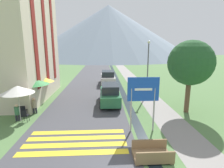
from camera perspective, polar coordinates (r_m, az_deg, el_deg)
The scene contains 23 objects.
ground_plane at distance 25.79m, azimuth -0.77°, elevation 0.87°, with size 160.00×160.00×0.00m, color #517542.
road at distance 35.67m, azimuth -5.44°, elevation 3.96°, with size 6.40×60.00×0.01m.
footpath at distance 35.93m, azimuth 4.35°, elevation 4.04°, with size 2.20×60.00×0.01m.
drainage_channel at distance 35.70m, azimuth 0.52°, elevation 4.02°, with size 0.60×60.00×0.00m.
crosswalk_marking at distance 10.13m, azimuth -11.71°, elevation -17.87°, with size 5.44×2.54×0.01m.
mountain_distant at distance 86.86m, azimuth -1.14°, elevation 16.70°, with size 77.69×77.69×23.98m.
hotel_building at distance 19.28m, azimuth -30.02°, elevation 15.35°, with size 6.47×9.80×12.40m.
road_sign at distance 10.34m, azimuth 10.12°, elevation -3.65°, with size 1.85×0.11×3.32m.
footbridge at distance 8.78m, azimuth 12.91°, elevation -21.35°, with size 1.70×1.10×0.65m.
parked_car_near at distance 15.56m, azimuth -0.72°, elevation -3.23°, with size 1.76×4.44×1.82m.
parked_car_far at distance 23.83m, azimuth -1.38°, elevation 2.16°, with size 1.97×4.57×1.82m.
cafe_chair_middle at distance 15.82m, azimuth -24.67°, elevation -5.60°, with size 0.40×0.40×0.85m.
cafe_chair_nearest at distance 13.30m, azimuth -26.65°, elevation -9.07°, with size 0.40×0.40×0.85m.
cafe_chair_near_left at distance 14.36m, azimuth -27.01°, elevation -7.57°, with size 0.40×0.40×0.85m.
cafe_chair_far_right at distance 16.79m, azimuth -22.59°, elevation -4.44°, with size 0.40×0.40×0.85m.
cafe_umbrella_front_white at distance 13.18m, azimuth -28.51°, elevation -1.60°, with size 2.13×2.13×2.49m.
cafe_umbrella_middle_green at distance 15.76m, azimuth -24.06°, elevation 0.66°, with size 2.36×2.36×2.42m.
cafe_umbrella_rear_yellow at distance 17.78m, azimuth -21.75°, elevation 1.44°, with size 2.08×2.08×2.25m.
person_seated_far at distance 13.73m, azimuth -28.60°, elevation -7.88°, with size 0.32×0.32×1.23m.
person_seated_near at distance 14.62m, azimuth -23.99°, elevation -6.17°, with size 0.32×0.32×1.27m.
person_standing_terrace at distance 16.37m, azimuth -24.40°, elevation -3.05°, with size 0.32×0.32×1.80m.
streetlamp at distance 18.33m, azimuth 11.65°, elevation 6.44°, with size 0.28×0.28×5.60m.
tree_by_path at distance 14.25m, azimuth 24.27°, elevation 6.25°, with size 3.34×3.34×5.52m.
Camera 1 is at (-1.00, -5.28, 5.02)m, focal length 28.00 mm.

